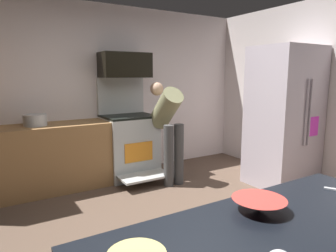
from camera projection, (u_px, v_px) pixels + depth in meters
name	position (u px, v px, depth m)	size (l,w,h in m)	color
ground_plane	(186.00, 238.00, 2.96)	(5.20, 4.80, 0.02)	brown
wall_back	(100.00, 91.00, 4.71)	(5.20, 0.12, 2.60)	silver
lower_cabinet_run	(46.00, 158.00, 4.09)	(2.40, 0.60, 0.90)	olive
oven_range	(129.00, 144.00, 4.69)	(0.76, 1.02, 1.51)	#B9BDBA
microwave	(125.00, 65.00, 4.57)	(0.74, 0.38, 0.37)	black
refrigerator	(284.00, 117.00, 4.29)	(0.87, 0.74, 1.94)	#BBB0BC
person_cook	(168.00, 123.00, 4.37)	(0.31, 0.68, 1.45)	#424242
mixing_bowl_small	(259.00, 205.00, 1.47)	(0.26, 0.26, 0.06)	#CB3B33
stock_pot	(35.00, 120.00, 3.95)	(0.29, 0.29, 0.15)	#B4B8BA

